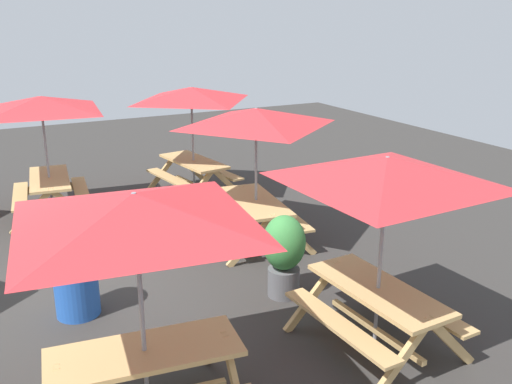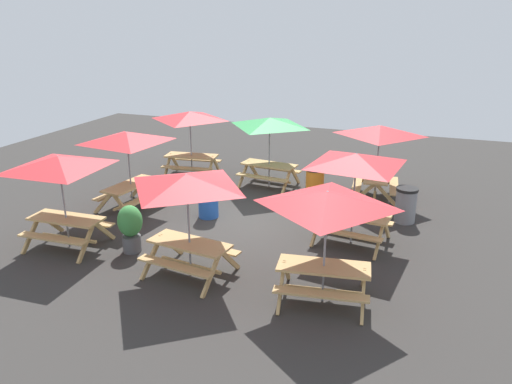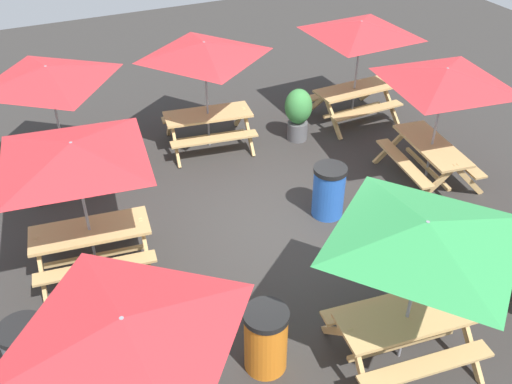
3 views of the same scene
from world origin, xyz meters
TOP-DOWN VIEW (x-y plane):
  - ground_plane at (0.00, 0.00)m, footprint 25.49×25.49m
  - picnic_table_0 at (-0.17, 3.14)m, footprint 2.26×2.26m
  - picnic_table_2 at (3.26, 0.18)m, footprint 2.80×2.80m
  - picnic_table_3 at (0.16, -3.18)m, footprint 2.21×2.21m
  - picnic_table_4 at (3.27, 2.91)m, footprint 2.83×2.83m
  - picnic_table_5 at (-3.12, 3.20)m, footprint 2.26×2.26m
  - picnic_table_6 at (-3.18, 0.29)m, footprint 2.81×2.81m
  - picnic_table_7 at (-3.32, -3.16)m, footprint 2.19×2.19m
  - trash_bin_orange at (-1.54, -2.56)m, footprint 0.59×0.59m
  - trash_bin_blue at (0.89, -0.02)m, footprint 0.59×0.59m
  - trash_bin_gray at (-4.33, -1.54)m, footprint 0.59×0.59m
  - potted_plant_0 at (1.68, 2.61)m, footprint 0.59×0.59m

SIDE VIEW (x-z plane):
  - ground_plane at x=0.00m, z-range 0.00..0.00m
  - trash_bin_orange at x=-1.54m, z-range 0.00..0.98m
  - trash_bin_blue at x=0.89m, z-range 0.00..0.98m
  - trash_bin_gray at x=-4.33m, z-range 0.00..0.98m
  - potted_plant_0 at x=1.68m, z-range 0.07..1.23m
  - picnic_table_0 at x=-0.17m, z-range 0.82..3.16m
  - picnic_table_2 at x=3.26m, z-range 0.82..3.16m
  - picnic_table_3 at x=0.16m, z-range 0.82..3.16m
  - picnic_table_4 at x=3.27m, z-range 0.82..3.16m
  - picnic_table_5 at x=-3.12m, z-range 0.82..3.16m
  - picnic_table_6 at x=-3.18m, z-range 0.82..3.16m
  - picnic_table_7 at x=-3.32m, z-range 0.82..3.16m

